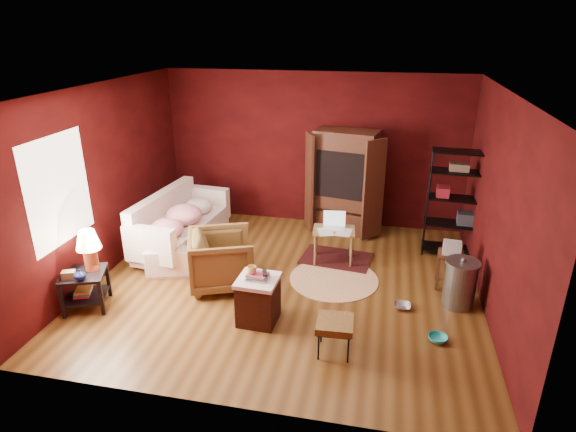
% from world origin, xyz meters
% --- Properties ---
extents(room, '(5.54, 5.04, 2.84)m').
position_xyz_m(room, '(-0.04, -0.01, 1.40)').
color(room, brown).
rests_on(room, ground).
extents(sofa, '(1.27, 2.26, 0.85)m').
position_xyz_m(sofa, '(-1.99, 0.82, 0.42)').
color(sofa, '#F5D9D4').
rests_on(sofa, ground).
extents(armchair, '(1.08, 1.11, 0.90)m').
position_xyz_m(armchair, '(-0.89, -0.21, 0.45)').
color(armchair, black).
rests_on(armchair, ground).
extents(pet_bowl_steel, '(0.24, 0.06, 0.23)m').
position_xyz_m(pet_bowl_steel, '(1.68, -0.31, 0.12)').
color(pet_bowl_steel, silver).
rests_on(pet_bowl_steel, ground).
extents(pet_bowl_turquoise, '(0.24, 0.15, 0.23)m').
position_xyz_m(pet_bowl_turquoise, '(2.09, -0.97, 0.12)').
color(pet_bowl_turquoise, '#28B5BC').
rests_on(pet_bowl_turquoise, ground).
extents(vase, '(0.20, 0.20, 0.15)m').
position_xyz_m(vase, '(-2.40, -1.31, 0.59)').
color(vase, '#0E1246').
rests_on(vase, side_table).
extents(mug, '(0.13, 0.10, 0.12)m').
position_xyz_m(mug, '(-0.21, -0.99, 0.75)').
color(mug, '#DFC06D').
rests_on(mug, hamper).
extents(side_table, '(0.70, 0.70, 1.07)m').
position_xyz_m(side_table, '(-2.46, -1.07, 0.64)').
color(side_table, black).
rests_on(side_table, ground).
extents(sofa_cushions, '(1.04, 2.19, 0.89)m').
position_xyz_m(sofa_cushions, '(-2.00, 0.80, 0.43)').
color(sofa_cushions, '#F5D9D4').
rests_on(sofa_cushions, sofa).
extents(hamper, '(0.53, 0.53, 0.71)m').
position_xyz_m(hamper, '(-0.14, -0.99, 0.32)').
color(hamper, '#3B170D').
rests_on(hamper, ground).
extents(footstool, '(0.44, 0.44, 0.43)m').
position_xyz_m(footstool, '(0.89, -1.42, 0.37)').
color(footstool, black).
rests_on(footstool, ground).
extents(rug_round, '(1.65, 1.65, 0.01)m').
position_xyz_m(rug_round, '(0.69, 0.28, 0.01)').
color(rug_round, '#ECE4C5').
rests_on(rug_round, ground).
extents(rug_oriental, '(1.19, 0.87, 0.01)m').
position_xyz_m(rug_oriental, '(0.65, 0.95, 0.01)').
color(rug_oriental, '#511518').
rests_on(rug_oriental, ground).
extents(laptop_desk, '(0.69, 0.57, 0.80)m').
position_xyz_m(laptop_desk, '(0.60, 0.87, 0.50)').
color(laptop_desk, olive).
rests_on(laptop_desk, ground).
extents(tv_armoire, '(1.43, 0.94, 1.85)m').
position_xyz_m(tv_armoire, '(0.62, 2.17, 0.97)').
color(tv_armoire, '#4F2416').
rests_on(tv_armoire, ground).
extents(wire_shelving, '(0.88, 0.43, 1.76)m').
position_xyz_m(wire_shelving, '(2.45, 1.54, 0.96)').
color(wire_shelving, black).
rests_on(wire_shelving, ground).
extents(small_stand, '(0.38, 0.38, 0.71)m').
position_xyz_m(small_stand, '(2.33, 0.42, 0.53)').
color(small_stand, '#4F2416').
rests_on(small_stand, ground).
extents(trash_can, '(0.51, 0.51, 0.72)m').
position_xyz_m(trash_can, '(2.42, -0.08, 0.34)').
color(trash_can, gray).
rests_on(trash_can, ground).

